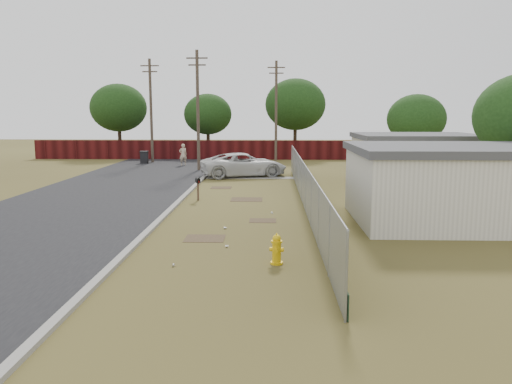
{
  "coord_description": "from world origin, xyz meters",
  "views": [
    {
      "loc": [
        1.5,
        -22.04,
        4.39
      ],
      "look_at": [
        0.9,
        -1.42,
        1.1
      ],
      "focal_mm": 35.0,
      "sensor_mm": 36.0,
      "label": 1
    }
  ],
  "objects_px": {
    "pickup_truck": "(244,165)",
    "pedestrian": "(183,155)",
    "mailbox": "(198,182)",
    "trash_bin": "(144,157)",
    "fire_hydrant": "(277,250)"
  },
  "relations": [
    {
      "from": "mailbox",
      "to": "trash_bin",
      "type": "bearing_deg",
      "value": 111.81
    },
    {
      "from": "pickup_truck",
      "to": "pedestrian",
      "type": "xyz_separation_m",
      "value": [
        -5.48,
        7.15,
        0.09
      ]
    },
    {
      "from": "mailbox",
      "to": "trash_bin",
      "type": "xyz_separation_m",
      "value": [
        -7.36,
        18.41,
        -0.37
      ]
    },
    {
      "from": "trash_bin",
      "to": "pedestrian",
      "type": "bearing_deg",
      "value": -23.1
    },
    {
      "from": "pedestrian",
      "to": "trash_bin",
      "type": "bearing_deg",
      "value": -47.66
    },
    {
      "from": "fire_hydrant",
      "to": "trash_bin",
      "type": "height_order",
      "value": "trash_bin"
    },
    {
      "from": "fire_hydrant",
      "to": "trash_bin",
      "type": "relative_size",
      "value": 0.86
    },
    {
      "from": "pickup_truck",
      "to": "trash_bin",
      "type": "xyz_separation_m",
      "value": [
        -9.16,
        8.72,
        -0.27
      ]
    },
    {
      "from": "mailbox",
      "to": "trash_bin",
      "type": "distance_m",
      "value": 19.83
    },
    {
      "from": "fire_hydrant",
      "to": "pickup_truck",
      "type": "relative_size",
      "value": 0.16
    },
    {
      "from": "mailbox",
      "to": "pedestrian",
      "type": "relative_size",
      "value": 0.64
    },
    {
      "from": "mailbox",
      "to": "fire_hydrant",
      "type": "bearing_deg",
      "value": -70.06
    },
    {
      "from": "mailbox",
      "to": "pedestrian",
      "type": "xyz_separation_m",
      "value": [
        -3.68,
        16.84,
        -0.02
      ]
    },
    {
      "from": "pickup_truck",
      "to": "trash_bin",
      "type": "distance_m",
      "value": 12.65
    },
    {
      "from": "mailbox",
      "to": "pickup_truck",
      "type": "bearing_deg",
      "value": 79.48
    }
  ]
}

